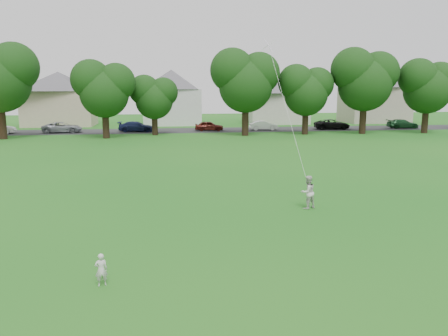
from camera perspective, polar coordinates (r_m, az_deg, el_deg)
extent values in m
plane|color=#155D17|center=(15.06, -1.74, -10.08)|extent=(160.00, 160.00, 0.00)
cube|color=#2D2D30|center=(56.30, -6.52, 4.88)|extent=(90.00, 7.00, 0.01)
imported|color=silver|center=(12.46, -15.74, -12.67)|extent=(0.38, 0.29, 0.92)
imported|color=beige|center=(19.66, 10.88, -3.12)|extent=(0.88, 0.79, 1.49)
plane|color=white|center=(23.73, 5.83, 15.69)|extent=(0.73, 0.92, 0.68)
cylinder|color=white|center=(21.38, 8.18, 7.62)|extent=(0.01, 0.01, 8.10)
cylinder|color=black|center=(51.90, -27.01, 5.64)|extent=(0.79, 0.79, 4.08)
cylinder|color=black|center=(48.82, -15.19, 5.67)|extent=(0.72, 0.72, 3.24)
cylinder|color=black|center=(51.01, -9.03, 5.76)|extent=(0.67, 0.67, 2.66)
cylinder|color=black|center=(49.93, 2.79, 6.43)|extent=(0.76, 0.76, 3.78)
cylinder|color=black|center=(52.07, 10.56, 6.07)|extent=(0.71, 0.71, 3.13)
cylinder|color=black|center=(54.40, 17.68, 6.33)|extent=(0.77, 0.77, 3.88)
cylinder|color=black|center=(58.00, 24.79, 5.85)|extent=(0.73, 0.73, 3.42)
imported|color=gray|center=(56.50, -20.35, 4.99)|extent=(4.72, 2.29, 1.29)
imported|color=#161E46|center=(55.32, -11.35, 5.32)|extent=(4.58, 2.24, 1.28)
imported|color=#4F160F|center=(55.55, -1.95, 5.51)|extent=(3.75, 1.81, 1.23)
imported|color=silver|center=(56.74, 5.17, 5.56)|extent=(3.62, 1.28, 1.19)
imported|color=black|center=(59.54, 13.94, 5.57)|extent=(4.80, 2.49, 1.29)
imported|color=#194B24|center=(63.95, 22.29, 5.37)|extent=(4.30, 2.09, 1.20)
cube|color=#C4B193|center=(67.66, -20.61, 7.29)|extent=(9.50, 6.77, 4.95)
pyramid|color=#525055|center=(67.65, -20.89, 11.68)|extent=(13.70, 13.70, 2.72)
cube|color=silver|center=(66.11, -6.82, 7.92)|extent=(8.28, 7.30, 5.20)
pyramid|color=#525055|center=(66.12, -6.93, 12.65)|extent=(11.94, 11.94, 2.86)
cube|color=beige|center=(68.39, 6.83, 7.76)|extent=(8.84, 6.95, 4.63)
pyramid|color=#525055|center=(68.36, 6.92, 11.83)|extent=(12.76, 12.76, 2.54)
cube|color=#B1A493|center=(74.11, 19.00, 7.81)|extent=(9.53, 6.98, 5.51)
pyramid|color=#525055|center=(74.14, 19.26, 12.27)|extent=(13.74, 13.74, 3.03)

